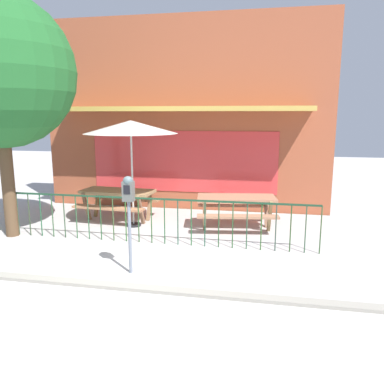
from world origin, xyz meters
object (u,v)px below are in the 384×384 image
at_px(picnic_table_right, 236,203).
at_px(patio_umbrella, 131,128).
at_px(parking_meter_far, 129,199).
at_px(picnic_table_left, 118,197).

xyz_separation_m(picnic_table_right, patio_umbrella, (-2.45, -0.22, 1.74)).
relative_size(picnic_table_right, parking_meter_far, 1.19).
xyz_separation_m(picnic_table_left, picnic_table_right, (3.00, -0.20, 0.00)).
xyz_separation_m(picnic_table_right, parking_meter_far, (-1.54, -2.96, 0.67)).
distance_m(picnic_table_right, patio_umbrella, 3.01).
distance_m(picnic_table_left, patio_umbrella, 1.87).
xyz_separation_m(picnic_table_left, patio_umbrella, (0.55, -0.43, 1.74)).
bearing_deg(patio_umbrella, picnic_table_right, 5.25).
bearing_deg(picnic_table_left, parking_meter_far, -65.15).
distance_m(patio_umbrella, parking_meter_far, 3.07).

